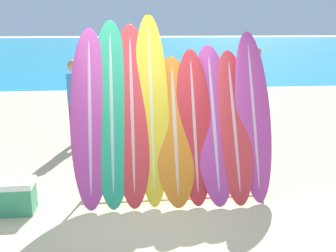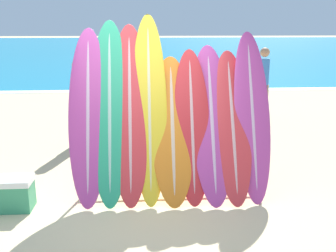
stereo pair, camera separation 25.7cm
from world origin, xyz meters
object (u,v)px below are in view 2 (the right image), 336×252
surfboard_slot_1 (110,111)px  cooler_box (12,193)px  surfboard_slot_0 (88,116)px  person_mid_beach (133,73)px  surfboard_rack (172,167)px  person_far_left (263,80)px  surfboard_slot_2 (130,113)px  surfboard_slot_3 (149,107)px  surfboard_slot_5 (192,125)px  surfboard_slot_6 (212,123)px  surfboard_slot_7 (232,125)px  surfboard_slot_8 (252,115)px  person_near_water (80,99)px  surfboard_slot_4 (172,130)px

surfboard_slot_1 → cooler_box: surfboard_slot_1 is taller
surfboard_slot_0 → person_mid_beach: surfboard_slot_0 is taller
person_mid_beach → cooler_box: size_ratio=2.96×
surfboard_rack → person_far_left: bearing=60.2°
surfboard_slot_2 → cooler_box: size_ratio=4.49×
surfboard_slot_3 → surfboard_slot_5: bearing=-8.4°
surfboard_rack → surfboard_slot_0: bearing=174.2°
surfboard_slot_5 → surfboard_slot_6: size_ratio=0.97×
surfboard_slot_7 → person_far_left: (1.89, 4.71, -0.03)m
surfboard_slot_6 → person_far_left: bearing=65.1°
cooler_box → surfboard_slot_8: bearing=6.5°
surfboard_slot_6 → person_near_water: 3.36m
surfboard_slot_4 → surfboard_slot_8: bearing=3.4°
surfboard_slot_8 → surfboard_slot_1: bearing=179.5°
surfboard_slot_1 → surfboard_slot_2: bearing=-1.5°
surfboard_slot_7 → person_mid_beach: size_ratio=1.28×
person_near_water → cooler_box: (-0.49, -2.89, -0.71)m
surfboard_slot_7 → person_mid_beach: (-1.53, 7.46, -0.15)m
person_mid_beach → surfboard_slot_6: bearing=97.4°
surfboard_rack → surfboard_slot_4: bearing=78.7°
surfboard_slot_0 → surfboard_slot_5: surfboard_slot_0 is taller
surfboard_slot_0 → surfboard_slot_1: 0.30m
person_mid_beach → surfboard_slot_0: bearing=84.4°
surfboard_rack → surfboard_slot_7: 1.02m
surfboard_slot_7 → surfboard_slot_1: bearing=177.9°
surfboard_slot_6 → person_near_water: bearing=130.9°
person_near_water → person_far_left: bearing=-137.5°
surfboard_slot_1 → surfboard_slot_4: (0.85, -0.08, -0.25)m
surfboard_slot_0 → surfboard_slot_4: (1.14, -0.06, -0.20)m
surfboard_slot_6 → surfboard_slot_7: bearing=-5.2°
person_near_water → person_mid_beach: 4.99m
surfboard_rack → surfboard_slot_0: surfboard_slot_0 is taller
surfboard_slot_0 → surfboard_slot_8: size_ratio=1.03×
surfboard_slot_4 → surfboard_slot_6: bearing=4.8°
surfboard_slot_5 → person_mid_beach: bearing=97.3°
surfboard_slot_8 → person_far_left: surfboard_slot_8 is taller
surfboard_slot_1 → person_far_left: (3.58, 4.65, -0.24)m
surfboard_slot_0 → surfboard_slot_4: 1.16m
surfboard_slot_2 → surfboard_slot_7: 1.43m
person_mid_beach → person_far_left: (3.42, -2.75, 0.13)m
person_mid_beach → surfboard_slot_2: bearing=88.8°
surfboard_rack → surfboard_slot_8: size_ratio=1.14×
person_near_water → person_mid_beach: person_near_water is taller
surfboard_slot_5 → person_far_left: 5.32m
surfboard_rack → surfboard_slot_5: (0.28, 0.07, 0.58)m
surfboard_slot_3 → person_near_water: size_ratio=1.47×
surfboard_slot_0 → person_mid_beach: size_ratio=1.49×
surfboard_slot_4 → surfboard_slot_7: surfboard_slot_7 is taller
surfboard_slot_2 → surfboard_slot_5: (0.85, -0.06, -0.18)m
surfboard_slot_4 → person_mid_beach: 7.52m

